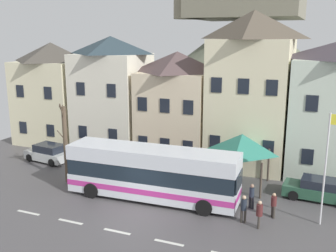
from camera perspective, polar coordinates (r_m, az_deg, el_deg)
The scene contains 19 objects.
ground_plane at distance 23.17m, azimuth -5.10°, elevation -13.19°, with size 40.00×60.00×0.07m.
townhouse_00 at distance 38.97m, azimuth -16.46°, elevation 4.63°, with size 6.26×5.46×9.59m.
townhouse_01 at distance 35.18m, azimuth -8.21°, elevation 4.64°, with size 5.96×5.30×10.18m.
townhouse_02 at distance 32.64m, azimuth 1.33°, elevation 3.03°, with size 5.80×5.36×8.96m.
townhouse_03 at distance 31.15m, azimuth 12.09°, elevation 5.18°, with size 5.91×6.10×12.11m.
townhouse_04 at distance 30.36m, azimuth 23.32°, elevation 2.06°, with size 6.05×5.09×9.90m.
hilltop_castle at distance 51.65m, azimuth 11.28°, elevation 9.56°, with size 35.41×35.41×22.99m.
transit_bus at distance 24.74m, azimuth -2.36°, elevation -7.05°, with size 11.13×2.98×3.35m.
bus_shelter at distance 26.88m, azimuth 10.80°, elevation -2.58°, with size 3.60×3.60×3.73m.
parked_car_00 at distance 26.77m, azimuth 21.48°, elevation -8.70°, with size 4.48×2.08×1.39m.
parked_car_01 at distance 33.74m, azimuth -17.17°, elevation -3.82°, with size 4.05×2.26×1.47m.
parked_car_02 at distance 31.26m, azimuth -9.41°, elevation -4.84°, with size 4.32×2.01×1.34m.
pedestrian_00 at distance 22.01m, azimuth 13.29°, elevation -12.20°, with size 0.35×0.35×1.59m.
pedestrian_01 at distance 24.23m, azimuth 12.20°, elevation -9.93°, with size 0.33×0.29×1.57m.
pedestrian_02 at distance 22.42m, azimuth 11.06°, elevation -11.63°, with size 0.33×0.31×1.62m.
pedestrian_03 at distance 23.43m, azimuth 15.27°, elevation -11.04°, with size 0.32×0.33×1.50m.
public_bench at distance 29.64m, azimuth 6.97°, elevation -6.15°, with size 1.61×0.48×0.87m.
flagpole at distance 22.46m, azimuth 22.42°, elevation -4.76°, with size 0.95×0.10×6.33m.
bare_tree_00 at distance 28.18m, azimuth -14.84°, elevation -2.42°, with size 0.96×1.52×5.80m.
Camera 1 is at (9.67, -18.37, 10.26)m, focal length 41.46 mm.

